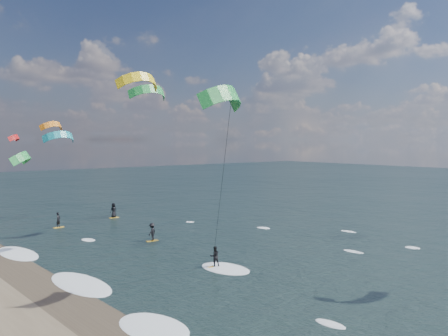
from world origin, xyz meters
TOP-DOWN VIEW (x-y plane):
  - ground at (0.00, 0.00)m, footprint 260.00×260.00m
  - wet_sand_strip at (-12.00, 10.00)m, footprint 3.00×240.00m
  - kitesurfer_near_b at (-3.25, 8.87)m, footprint 6.79×8.46m
  - far_kitesurfers at (0.81, 30.54)m, footprint 8.40×14.97m
  - bg_kite_field at (-0.97, 50.10)m, footprint 13.97×71.81m
  - shoreline_surf at (-10.80, 14.75)m, footprint 2.40×79.40m

SIDE VIEW (x-z plane):
  - ground at x=0.00m, z-range 0.00..0.00m
  - shoreline_surf at x=-10.80m, z-range -0.06..0.06m
  - wet_sand_strip at x=-12.00m, z-range 0.00..0.01m
  - far_kitesurfers at x=0.81m, z-range -0.03..1.66m
  - kitesurfer_near_b at x=-3.25m, z-range 1.26..13.90m
  - bg_kite_field at x=-0.97m, z-range 6.56..14.60m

